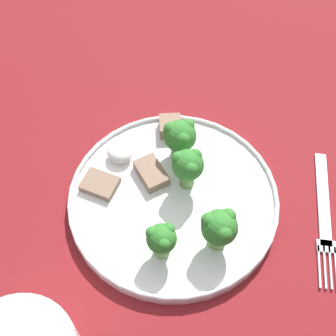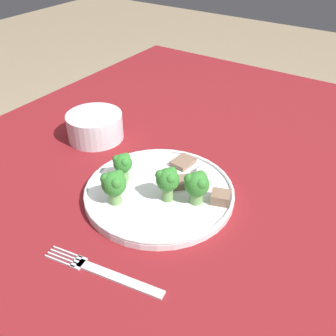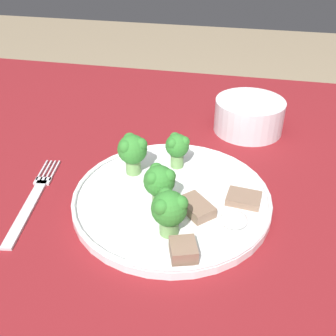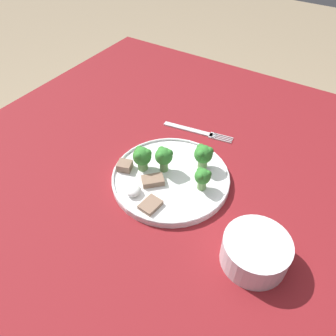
# 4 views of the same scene
# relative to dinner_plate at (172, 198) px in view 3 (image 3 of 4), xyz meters

# --- Properties ---
(table) EXTENTS (1.33, 1.11, 0.75)m
(table) POSITION_rel_dinner_plate_xyz_m (0.06, -0.04, -0.09)
(table) COLOR maroon
(table) RESTS_ON ground_plane
(dinner_plate) EXTENTS (0.28, 0.28, 0.02)m
(dinner_plate) POSITION_rel_dinner_plate_xyz_m (0.00, 0.00, 0.00)
(dinner_plate) COLOR white
(dinner_plate) RESTS_ON table
(fork) EXTENTS (0.05, 0.20, 0.00)m
(fork) POSITION_rel_dinner_plate_xyz_m (-0.19, -0.04, -0.01)
(fork) COLOR silver
(fork) RESTS_ON table
(cream_bowl) EXTENTS (0.13, 0.13, 0.06)m
(cream_bowl) POSITION_rel_dinner_plate_xyz_m (0.09, 0.24, 0.02)
(cream_bowl) COLOR silver
(cream_bowl) RESTS_ON table
(broccoli_floret_near_rim_left) EXTENTS (0.04, 0.04, 0.06)m
(broccoli_floret_near_rim_left) POSITION_rel_dinner_plate_xyz_m (-0.01, -0.03, 0.05)
(broccoli_floret_near_rim_left) COLOR #709E56
(broccoli_floret_near_rim_left) RESTS_ON dinner_plate
(broccoli_floret_center_left) EXTENTS (0.04, 0.04, 0.06)m
(broccoli_floret_center_left) POSITION_rel_dinner_plate_xyz_m (-0.01, 0.08, 0.04)
(broccoli_floret_center_left) COLOR #709E56
(broccoli_floret_center_left) RESTS_ON dinner_plate
(broccoli_floret_back_left) EXTENTS (0.04, 0.04, 0.06)m
(broccoli_floret_back_left) POSITION_rel_dinner_plate_xyz_m (-0.07, 0.05, 0.04)
(broccoli_floret_back_left) COLOR #709E56
(broccoli_floret_back_left) RESTS_ON dinner_plate
(broccoli_floret_front_left) EXTENTS (0.04, 0.04, 0.06)m
(broccoli_floret_front_left) POSITION_rel_dinner_plate_xyz_m (0.01, -0.07, 0.04)
(broccoli_floret_front_left) COLOR #709E56
(broccoli_floret_front_left) RESTS_ON dinner_plate
(meat_slice_front_slice) EXTENTS (0.05, 0.04, 0.01)m
(meat_slice_front_slice) POSITION_rel_dinner_plate_xyz_m (0.10, 0.01, 0.01)
(meat_slice_front_slice) COLOR #846651
(meat_slice_front_slice) RESTS_ON dinner_plate
(meat_slice_middle_slice) EXTENTS (0.04, 0.04, 0.02)m
(meat_slice_middle_slice) POSITION_rel_dinner_plate_xyz_m (0.04, -0.11, 0.01)
(meat_slice_middle_slice) COLOR #846651
(meat_slice_middle_slice) RESTS_ON dinner_plate
(meat_slice_rear_slice) EXTENTS (0.06, 0.06, 0.01)m
(meat_slice_rear_slice) POSITION_rel_dinner_plate_xyz_m (0.04, -0.02, 0.01)
(meat_slice_rear_slice) COLOR #846651
(meat_slice_rear_slice) RESTS_ON dinner_plate
(sauce_dollop) EXTENTS (0.04, 0.03, 0.02)m
(sauce_dollop) POSITION_rel_dinner_plate_xyz_m (0.09, -0.04, 0.01)
(sauce_dollop) COLOR white
(sauce_dollop) RESTS_ON dinner_plate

